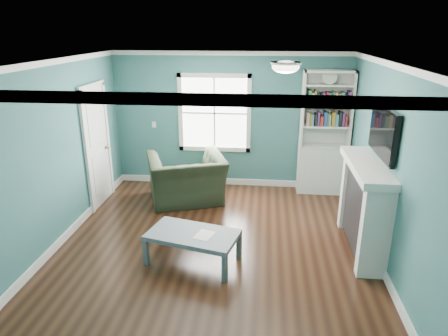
# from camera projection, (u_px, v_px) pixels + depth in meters

# --- Properties ---
(floor) EXTENTS (5.00, 5.00, 0.00)m
(floor) POSITION_uv_depth(u_px,v_px,m) (214.00, 247.00, 5.76)
(floor) COLOR black
(floor) RESTS_ON ground
(room_walls) EXTENTS (5.00, 5.00, 5.00)m
(room_walls) POSITION_uv_depth(u_px,v_px,m) (213.00, 142.00, 5.23)
(room_walls) COLOR #2F6668
(room_walls) RESTS_ON ground
(trim) EXTENTS (4.50, 5.00, 2.60)m
(trim) POSITION_uv_depth(u_px,v_px,m) (213.00, 167.00, 5.35)
(trim) COLOR white
(trim) RESTS_ON ground
(window) EXTENTS (1.40, 0.06, 1.50)m
(window) POSITION_uv_depth(u_px,v_px,m) (214.00, 113.00, 7.64)
(window) COLOR white
(window) RESTS_ON room_walls
(bookshelf) EXTENTS (0.90, 0.35, 2.31)m
(bookshelf) POSITION_uv_depth(u_px,v_px,m) (323.00, 145.00, 7.44)
(bookshelf) COLOR silver
(bookshelf) RESTS_ON ground
(fireplace) EXTENTS (0.44, 1.58, 1.30)m
(fireplace) POSITION_uv_depth(u_px,v_px,m) (364.00, 208.00, 5.53)
(fireplace) COLOR black
(fireplace) RESTS_ON ground
(tv) EXTENTS (0.06, 1.10, 0.65)m
(tv) POSITION_uv_depth(u_px,v_px,m) (383.00, 132.00, 5.16)
(tv) COLOR black
(tv) RESTS_ON fireplace
(door) EXTENTS (0.12, 0.98, 2.17)m
(door) POSITION_uv_depth(u_px,v_px,m) (97.00, 145.00, 6.94)
(door) COLOR silver
(door) RESTS_ON ground
(ceiling_fixture) EXTENTS (0.38, 0.38, 0.15)m
(ceiling_fixture) POSITION_uv_depth(u_px,v_px,m) (286.00, 66.00, 4.92)
(ceiling_fixture) COLOR white
(ceiling_fixture) RESTS_ON room_walls
(light_switch) EXTENTS (0.08, 0.01, 0.12)m
(light_switch) POSITION_uv_depth(u_px,v_px,m) (154.00, 125.00, 7.84)
(light_switch) COLOR white
(light_switch) RESTS_ON room_walls
(recliner) EXTENTS (1.52, 1.25, 1.14)m
(recliner) POSITION_uv_depth(u_px,v_px,m) (186.00, 171.00, 7.14)
(recliner) COLOR black
(recliner) RESTS_ON ground
(coffee_table) EXTENTS (1.30, 0.91, 0.43)m
(coffee_table) POSITION_uv_depth(u_px,v_px,m) (193.00, 237.00, 5.30)
(coffee_table) COLOR #4B555A
(coffee_table) RESTS_ON ground
(paper_sheet) EXTENTS (0.29, 0.33, 0.00)m
(paper_sheet) POSITION_uv_depth(u_px,v_px,m) (204.00, 235.00, 5.23)
(paper_sheet) COLOR white
(paper_sheet) RESTS_ON coffee_table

